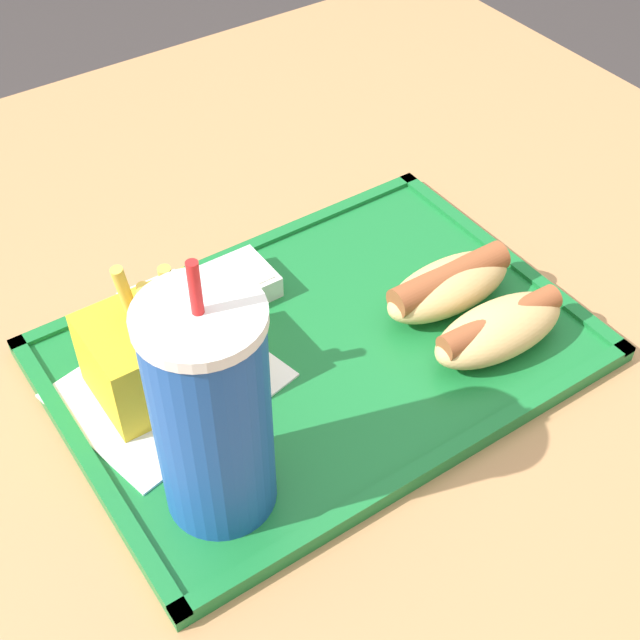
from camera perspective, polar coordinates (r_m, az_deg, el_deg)
dining_table at (r=0.99m, az=-0.27°, el=-18.81°), size 1.10×1.09×0.75m
food_tray at (r=0.70m, az=-0.00°, el=-2.04°), size 0.40×0.28×0.01m
paper_napkin at (r=0.67m, az=-9.64°, el=-4.14°), size 0.17×0.16×0.00m
soda_cup at (r=0.54m, az=-6.96°, el=-5.89°), size 0.08×0.08×0.20m
hot_dog_far at (r=0.69m, az=11.39°, el=-0.54°), size 0.12×0.05×0.04m
hot_dog_near at (r=0.72m, az=8.23°, el=2.24°), size 0.12×0.05×0.04m
fries_carton at (r=0.65m, az=-10.49°, el=-1.98°), size 0.09×0.07×0.12m
sauce_cup_mayo at (r=0.73m, az=-5.17°, el=2.51°), size 0.05×0.05×0.02m
sauce_cup_ketchup at (r=0.72m, az=-10.09°, el=0.82°), size 0.05×0.05×0.02m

